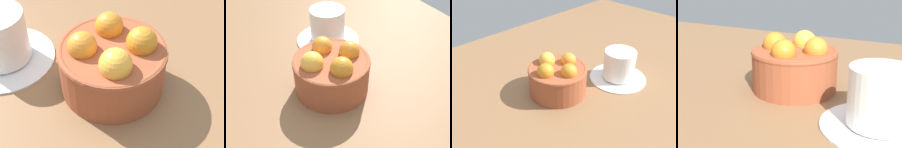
% 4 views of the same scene
% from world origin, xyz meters
% --- Properties ---
extents(ground_plane, '(1.49, 0.86, 0.04)m').
position_xyz_m(ground_plane, '(0.00, 0.00, -0.02)').
color(ground_plane, brown).
extents(terracotta_bowl, '(0.14, 0.14, 0.10)m').
position_xyz_m(terracotta_bowl, '(-0.00, 0.00, 0.04)').
color(terracotta_bowl, '#9E4C2D').
rests_on(terracotta_bowl, ground_plane).
extents(coffee_cup, '(0.15, 0.15, 0.08)m').
position_xyz_m(coffee_cup, '(0.16, -0.07, 0.04)').
color(coffee_cup, white).
rests_on(coffee_cup, ground_plane).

